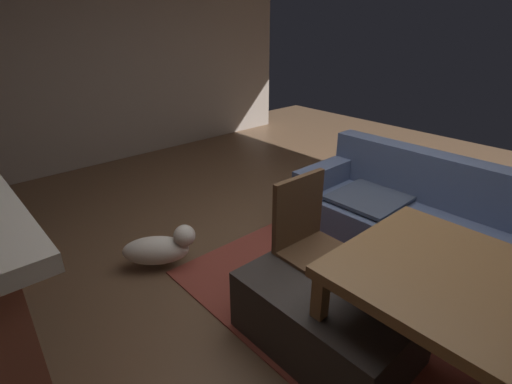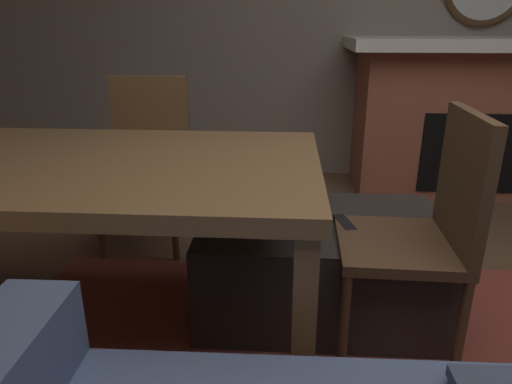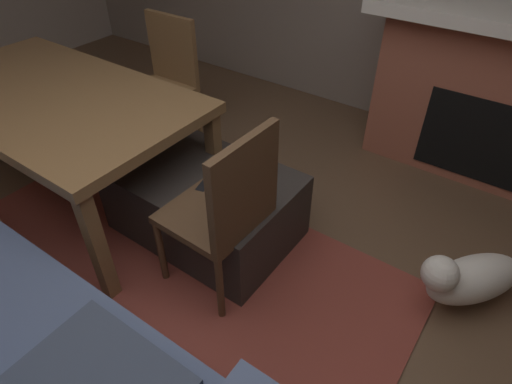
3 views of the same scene
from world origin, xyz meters
The scene contains 8 objects.
floor centered at (0.00, 0.00, 0.00)m, with size 9.03×9.03×0.00m, color brown.
area_rug centered at (0.43, 0.02, 0.01)m, with size 2.60×2.00×0.01m, color brown.
ottoman_coffee_table centered at (0.43, -0.60, 0.21)m, with size 1.02×0.67×0.43m, color #2D2826.
tv_remote centered at (0.34, -0.54, 0.44)m, with size 0.05×0.16×0.02m, color black.
dining_table centered at (1.36, -0.39, 0.67)m, with size 1.80×0.99×0.74m.
dining_chair_west centered at (0.07, -0.38, 0.52)m, with size 0.45×0.45×0.93m.
dining_chair_south centered at (1.36, -1.27, 0.52)m, with size 0.44×0.44×0.93m.
small_dog centered at (-0.96, -0.95, 0.18)m, with size 0.50×0.56×0.33m.
Camera 3 is at (-0.91, 0.76, 1.82)m, focal length 29.96 mm.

